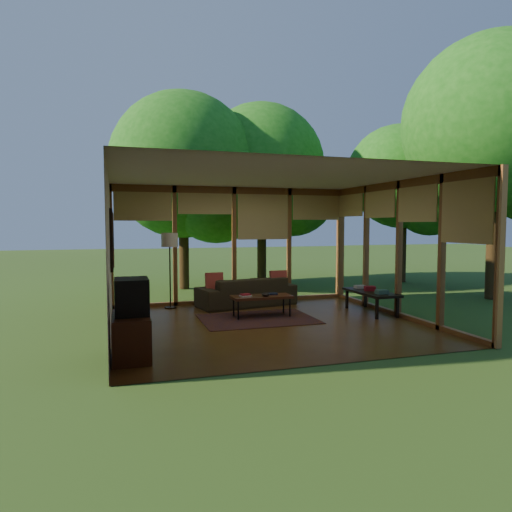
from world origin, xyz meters
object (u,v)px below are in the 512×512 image
object	(u,v)px
sofa	(246,291)
media_cabinet	(131,336)
floor_lamp	(170,244)
side_console	(371,293)
television	(132,296)
coffee_table	(262,297)

from	to	relation	value
sofa	media_cabinet	world-z (taller)	sofa
floor_lamp	side_console	distance (m)	4.41
sofa	television	size ratio (longest dim) A/B	4.01
sofa	side_console	xyz separation A→B (m)	(2.24, -1.56, 0.09)
sofa	media_cabinet	size ratio (longest dim) A/B	2.21
floor_lamp	television	bearing A→B (deg)	-104.45
media_cabinet	coffee_table	bearing A→B (deg)	39.29
media_cabinet	coffee_table	world-z (taller)	media_cabinet
media_cabinet	floor_lamp	xyz separation A→B (m)	(0.94, 3.58, 1.11)
sofa	television	distance (m)	4.32
sofa	coffee_table	xyz separation A→B (m)	(-0.05, -1.29, 0.07)
coffee_table	sofa	bearing A→B (deg)	87.63
coffee_table	television	bearing A→B (deg)	-140.49
sofa	coffee_table	size ratio (longest dim) A/B	1.84
floor_lamp	coffee_table	size ratio (longest dim) A/B	1.38
side_console	media_cabinet	bearing A→B (deg)	-159.35
television	side_console	xyz separation A→B (m)	(4.85, 1.83, -0.44)
television	coffee_table	distance (m)	3.34
media_cabinet	floor_lamp	bearing A→B (deg)	75.25
media_cabinet	television	bearing A→B (deg)	0.00
television	media_cabinet	bearing A→B (deg)	180.00
floor_lamp	side_console	xyz separation A→B (m)	(3.93, -1.75, -1.00)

